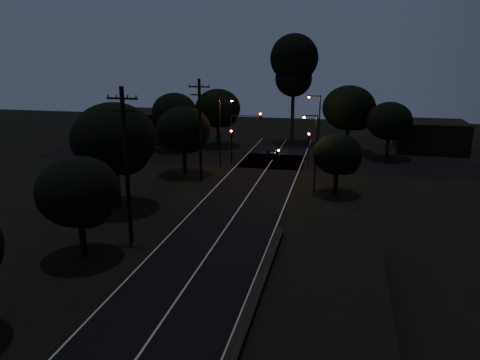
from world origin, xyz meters
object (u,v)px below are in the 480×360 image
at_px(tall_pine, 294,65).
at_px(signal_left, 232,140).
at_px(car, 272,153).
at_px(utility_pole_mid, 126,164).
at_px(utility_pole_far, 200,128).
at_px(streetlight_c, 314,148).
at_px(streetlight_b, 318,123).
at_px(signal_right, 309,143).
at_px(streetlight_a, 222,128).
at_px(signal_mast, 245,128).

distance_m(tall_pine, signal_left, 18.09).
xyz_separation_m(tall_pine, car, (-1.33, -10.72, -10.66)).
height_order(utility_pole_mid, utility_pole_far, utility_pole_mid).
bearing_deg(car, tall_pine, -94.80).
relative_size(utility_pole_mid, utility_pole_far, 1.05).
bearing_deg(streetlight_c, streetlight_b, 92.14).
distance_m(signal_right, streetlight_a, 10.26).
relative_size(utility_pole_mid, streetlight_b, 1.38).
height_order(tall_pine, signal_mast, tall_pine).
distance_m(tall_pine, signal_mast, 16.97).
distance_m(signal_mast, car, 6.27).
bearing_deg(utility_pole_mid, tall_pine, 80.07).
relative_size(tall_pine, signal_mast, 2.49).
bearing_deg(signal_left, streetlight_b, 22.05).
xyz_separation_m(utility_pole_mid, streetlight_c, (11.83, 15.00, -1.39)).
bearing_deg(utility_pole_mid, streetlight_c, 51.74).
distance_m(utility_pole_mid, signal_right, 27.30).
height_order(streetlight_a, streetlight_b, same).
distance_m(utility_pole_mid, signal_left, 25.19).
height_order(signal_right, signal_mast, signal_mast).
xyz_separation_m(streetlight_a, streetlight_b, (10.61, 6.00, 0.00)).
distance_m(utility_pole_far, streetlight_c, 12.05).
relative_size(streetlight_b, streetlight_c, 1.07).
xyz_separation_m(signal_left, car, (4.27, 4.29, -2.27)).
height_order(signal_right, car, signal_right).
bearing_deg(streetlight_a, streetlight_b, 29.48).
bearing_deg(tall_pine, car, -97.07).
bearing_deg(streetlight_b, utility_pole_mid, -111.30).
xyz_separation_m(utility_pole_far, streetlight_a, (0.69, 6.00, -0.85)).
relative_size(signal_mast, streetlight_a, 0.78).
bearing_deg(signal_right, streetlight_c, -82.98).
xyz_separation_m(signal_mast, car, (2.59, 4.29, -3.77)).
relative_size(signal_right, streetlight_a, 0.51).
xyz_separation_m(utility_pole_far, signal_left, (1.40, 7.99, -2.65)).
height_order(tall_pine, streetlight_c, tall_pine).
relative_size(tall_pine, streetlight_b, 1.95).
xyz_separation_m(signal_right, car, (-4.93, 4.29, -2.27)).
distance_m(tall_pine, streetlight_a, 19.29).
xyz_separation_m(signal_right, streetlight_a, (-9.91, -1.99, 1.80)).
distance_m(utility_pole_mid, signal_mast, 25.22).
height_order(streetlight_a, streetlight_c, streetlight_a).
distance_m(utility_pole_mid, utility_pole_far, 17.00).
distance_m(streetlight_c, car, 16.01).
bearing_deg(streetlight_c, signal_left, 136.24).
relative_size(utility_pole_mid, tall_pine, 0.71).
bearing_deg(utility_pole_far, signal_left, 80.06).
bearing_deg(signal_mast, streetlight_a, -140.23).
distance_m(signal_left, streetlight_c, 14.52).
distance_m(streetlight_a, streetlight_c, 13.72).
bearing_deg(tall_pine, signal_right, -76.51).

